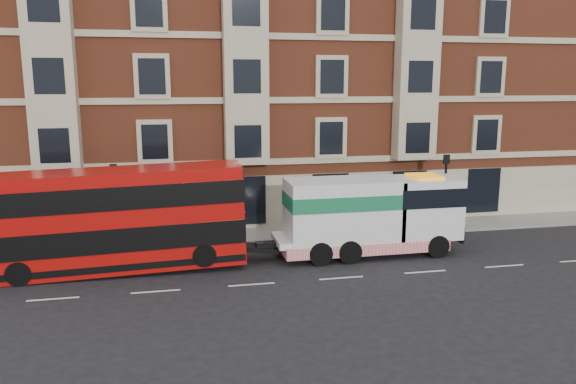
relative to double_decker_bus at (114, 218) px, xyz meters
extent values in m
plane|color=black|center=(5.77, -3.08, -2.48)|extent=(120.00, 120.00, 0.00)
cube|color=slate|center=(5.77, 4.42, -2.40)|extent=(90.00, 3.00, 0.15)
cube|color=brown|center=(6.27, 11.92, 6.52)|extent=(45.00, 12.00, 18.00)
cylinder|color=black|center=(-0.23, 3.12, -0.33)|extent=(0.14, 0.14, 4.00)
cube|color=black|center=(-0.23, 3.12, 1.77)|extent=(0.35, 0.15, 0.50)
cylinder|color=black|center=(17.77, 3.12, -0.33)|extent=(0.14, 0.14, 4.00)
cube|color=black|center=(17.77, 3.12, 1.77)|extent=(0.35, 0.15, 0.50)
cube|color=#A80C09|center=(0.00, 0.00, -0.06)|extent=(11.52, 2.57, 4.53)
cube|color=black|center=(0.00, 0.00, -0.73)|extent=(11.56, 2.63, 1.08)
cube|color=black|center=(0.00, 0.00, 1.12)|extent=(11.56, 2.63, 1.03)
cylinder|color=black|center=(-3.91, -1.16, -1.94)|extent=(1.07, 0.33, 1.07)
cylinder|color=black|center=(-3.91, 1.16, -1.94)|extent=(1.07, 0.33, 1.07)
cylinder|color=black|center=(3.91, -1.16, -1.64)|extent=(1.07, 0.33, 1.07)
cylinder|color=black|center=(3.91, 1.16, -1.64)|extent=(1.07, 0.33, 1.07)
cube|color=silver|center=(12.00, 0.00, -1.50)|extent=(9.26, 2.37, 0.31)
cube|color=silver|center=(14.98, 0.00, -0.17)|extent=(3.29, 2.57, 2.98)
cube|color=silver|center=(10.77, 0.00, -0.11)|extent=(5.56, 2.57, 2.98)
cube|color=#176740|center=(10.77, 0.00, 0.40)|extent=(5.61, 2.61, 0.72)
cube|color=red|center=(11.79, 0.00, -1.86)|extent=(8.23, 2.63, 0.57)
cylinder|color=black|center=(15.29, -1.16, -1.91)|extent=(1.13, 0.36, 1.13)
cylinder|color=black|center=(15.29, 1.16, -1.91)|extent=(1.13, 0.36, 1.13)
cylinder|color=black|center=(10.77, -1.16, -1.91)|extent=(1.13, 0.41, 1.13)
cylinder|color=black|center=(10.77, 1.16, -1.91)|extent=(1.13, 0.41, 1.13)
cylinder|color=black|center=(9.33, -1.16, -1.91)|extent=(1.13, 0.41, 1.13)
cylinder|color=black|center=(9.33, 1.16, -1.91)|extent=(1.13, 0.41, 1.13)
imported|color=#192832|center=(-4.82, 4.11, -1.58)|extent=(0.58, 0.40, 1.50)
camera|label=1|loc=(2.66, -25.68, 6.05)|focal=35.00mm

